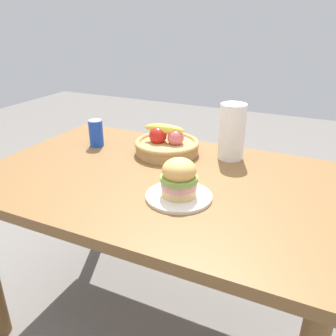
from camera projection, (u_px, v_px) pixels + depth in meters
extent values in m
plane|color=slate|center=(161.00, 318.00, 1.66)|extent=(8.00, 8.00, 0.00)
cube|color=brown|center=(159.00, 181.00, 1.36)|extent=(1.40, 0.90, 0.04)
cylinder|color=brown|center=(94.00, 193.00, 2.06)|extent=(0.07, 0.07, 0.71)
cylinder|color=brown|center=(319.00, 248.00, 1.58)|extent=(0.07, 0.07, 0.71)
cylinder|color=silver|center=(179.00, 196.00, 1.19)|extent=(0.23, 0.23, 0.01)
cylinder|color=#E5BC75|center=(179.00, 191.00, 1.18)|extent=(0.12, 0.12, 0.03)
cylinder|color=pink|center=(179.00, 184.00, 1.17)|extent=(0.12, 0.12, 0.02)
cylinder|color=#84A84C|center=(179.00, 179.00, 1.16)|extent=(0.13, 0.13, 0.02)
ellipsoid|color=#EAAD5D|center=(179.00, 170.00, 1.15)|extent=(0.12, 0.12, 0.08)
cylinder|color=blue|center=(96.00, 133.00, 1.64)|extent=(0.07, 0.07, 0.12)
cylinder|color=silver|center=(95.00, 120.00, 1.62)|extent=(0.06, 0.06, 0.00)
cylinder|color=tan|center=(167.00, 148.00, 1.56)|extent=(0.28, 0.28, 0.05)
torus|color=tan|center=(167.00, 143.00, 1.55)|extent=(0.29, 0.29, 0.02)
sphere|color=#D16066|center=(176.00, 138.00, 1.54)|extent=(0.07, 0.07, 0.07)
sphere|color=red|center=(158.00, 136.00, 1.56)|extent=(0.08, 0.08, 0.08)
ellipsoid|color=yellow|center=(164.00, 129.00, 1.54)|extent=(0.19, 0.07, 0.05)
cylinder|color=white|center=(232.00, 132.00, 1.48)|extent=(0.11, 0.11, 0.24)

